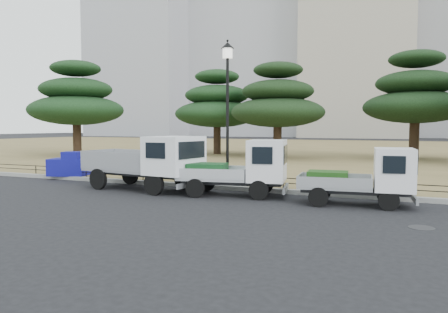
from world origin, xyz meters
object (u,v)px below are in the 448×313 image
at_px(truck_large, 148,160).
at_px(truck_kei_rear, 365,177).
at_px(street_lamp, 228,89).
at_px(tarp_pile, 70,166).
at_px(truck_kei_front, 241,168).

height_order(truck_large, truck_kei_rear, truck_large).
distance_m(truck_large, truck_kei_rear, 7.77).
relative_size(street_lamp, tarp_pile, 2.77).
relative_size(truck_large, truck_kei_rear, 1.40).
bearing_deg(truck_large, tarp_pile, 170.69).
bearing_deg(tarp_pile, truck_kei_front, -9.19).
height_order(truck_kei_rear, tarp_pile, truck_kei_rear).
distance_m(truck_kei_front, truck_kei_rear, 4.08).
height_order(street_lamp, tarp_pile, street_lamp).
distance_m(truck_large, tarp_pile, 5.55).
distance_m(truck_large, truck_kei_front, 3.70).
height_order(truck_kei_front, truck_kei_rear, truck_kei_front).
bearing_deg(truck_kei_rear, truck_large, 173.03).
relative_size(truck_kei_front, tarp_pile, 1.99).
bearing_deg(truck_kei_rear, truck_kei_front, 170.63).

